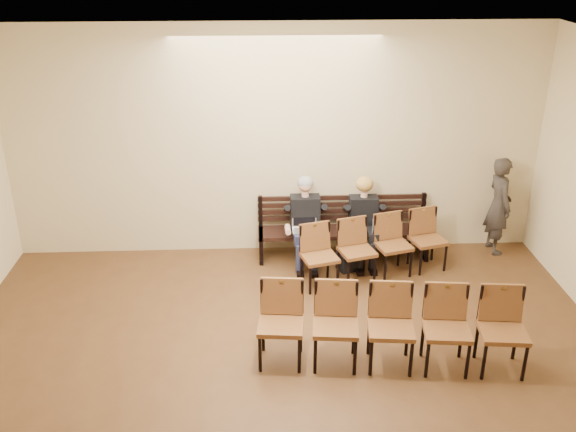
# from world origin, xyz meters

# --- Properties ---
(room_walls) EXTENTS (8.02, 10.01, 3.51)m
(room_walls) POSITION_xyz_m (0.00, 0.79, 2.54)
(room_walls) COLOR beige
(room_walls) RESTS_ON ground
(bench) EXTENTS (2.60, 0.90, 0.45)m
(bench) POSITION_xyz_m (1.01, 4.65, 0.23)
(bench) COLOR black
(bench) RESTS_ON ground
(seated_man) EXTENTS (0.54, 0.75, 1.31)m
(seated_man) POSITION_xyz_m (0.41, 4.53, 0.65)
(seated_man) COLOR black
(seated_man) RESTS_ON ground
(seated_woman) EXTENTS (0.52, 0.72, 1.21)m
(seated_woman) POSITION_xyz_m (1.29, 4.53, 0.61)
(seated_woman) COLOR black
(seated_woman) RESTS_ON ground
(laptop) EXTENTS (0.37, 0.30, 0.26)m
(laptop) POSITION_xyz_m (0.39, 4.35, 0.58)
(laptop) COLOR silver
(laptop) RESTS_ON bench
(water_bottle) EXTENTS (0.08, 0.08, 0.24)m
(water_bottle) POSITION_xyz_m (1.41, 4.27, 0.57)
(water_bottle) COLOR silver
(water_bottle) RESTS_ON bench
(bag) EXTENTS (0.42, 0.36, 0.26)m
(bag) POSITION_xyz_m (1.07, 4.24, 0.13)
(bag) COLOR black
(bag) RESTS_ON ground
(passerby) EXTENTS (0.48, 0.68, 1.77)m
(passerby) POSITION_xyz_m (3.41, 4.75, 0.89)
(passerby) COLOR #322D29
(passerby) RESTS_ON ground
(chair_row_front) EXTENTS (2.24, 1.06, 0.90)m
(chair_row_front) POSITION_xyz_m (1.39, 4.00, 0.45)
(chair_row_front) COLOR brown
(chair_row_front) RESTS_ON ground
(chair_row_back) EXTENTS (3.06, 0.85, 0.99)m
(chair_row_back) POSITION_xyz_m (1.20, 1.91, 0.49)
(chair_row_back) COLOR brown
(chair_row_back) RESTS_ON ground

